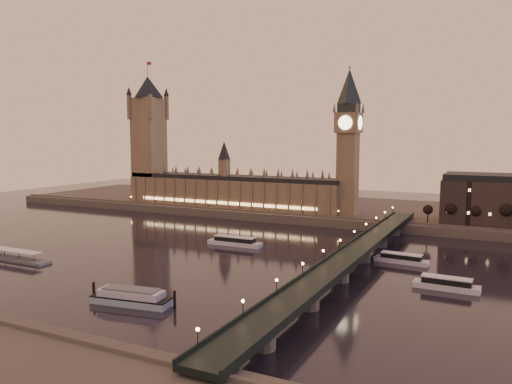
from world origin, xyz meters
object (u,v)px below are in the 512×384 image
moored_barge (131,297)px  cruise_boat_b (401,259)px  cruise_boat_a (235,241)px  pontoon_pier (13,257)px

moored_barge → cruise_boat_b: bearing=45.5°
cruise_boat_a → cruise_boat_b: bearing=-0.0°
cruise_boat_b → moored_barge: bearing=-122.1°
cruise_boat_b → moored_barge: size_ratio=0.75×
cruise_boat_a → pontoon_pier: pontoon_pier is taller
cruise_boat_b → pontoon_pier: size_ratio=0.57×
cruise_boat_b → pontoon_pier: bearing=-151.3°
cruise_boat_b → moored_barge: (-77.79, -106.42, 0.62)m
moored_barge → pontoon_pier: bearing=156.9°
moored_barge → pontoon_pier: pontoon_pier is taller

